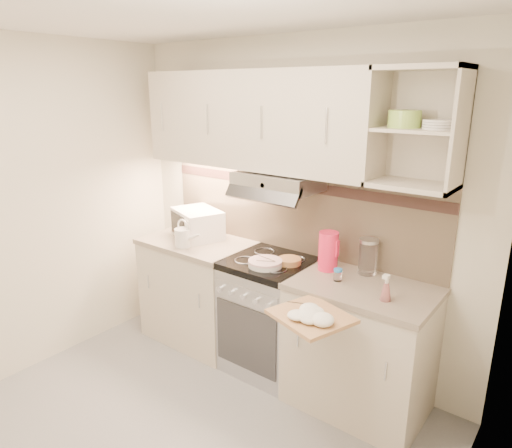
{
  "coord_description": "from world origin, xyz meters",
  "views": [
    {
      "loc": [
        1.85,
        -1.47,
        2.12
      ],
      "look_at": [
        -0.02,
        0.95,
        1.21
      ],
      "focal_mm": 32.0,
      "sensor_mm": 36.0,
      "label": 1
    }
  ],
  "objects_px": {
    "microwave": "(197,224)",
    "cutting_board": "(311,316)",
    "spray_bottle": "(386,290)",
    "plate_stack": "(265,263)",
    "glass_jar": "(368,256)",
    "pink_pitcher": "(328,251)",
    "watering_can": "(184,237)",
    "electric_range": "(269,314)"
  },
  "relations": [
    {
      "from": "electric_range",
      "to": "spray_bottle",
      "type": "distance_m",
      "value": 1.08
    },
    {
      "from": "plate_stack",
      "to": "pink_pitcher",
      "type": "xyz_separation_m",
      "value": [
        0.38,
        0.22,
        0.11
      ]
    },
    {
      "from": "plate_stack",
      "to": "glass_jar",
      "type": "xyz_separation_m",
      "value": [
        0.63,
        0.32,
        0.1
      ]
    },
    {
      "from": "watering_can",
      "to": "glass_jar",
      "type": "bearing_deg",
      "value": 15.37
    },
    {
      "from": "microwave",
      "to": "cutting_board",
      "type": "distance_m",
      "value": 1.59
    },
    {
      "from": "watering_can",
      "to": "pink_pitcher",
      "type": "distance_m",
      "value": 1.19
    },
    {
      "from": "spray_bottle",
      "to": "microwave",
      "type": "bearing_deg",
      "value": 174.67
    },
    {
      "from": "watering_can",
      "to": "pink_pitcher",
      "type": "xyz_separation_m",
      "value": [
        1.16,
        0.27,
        0.06
      ]
    },
    {
      "from": "electric_range",
      "to": "pink_pitcher",
      "type": "bearing_deg",
      "value": 12.71
    },
    {
      "from": "spray_bottle",
      "to": "plate_stack",
      "type": "bearing_deg",
      "value": -179.37
    },
    {
      "from": "watering_can",
      "to": "cutting_board",
      "type": "xyz_separation_m",
      "value": [
        1.4,
        -0.35,
        -0.11
      ]
    },
    {
      "from": "watering_can",
      "to": "glass_jar",
      "type": "height_order",
      "value": "glass_jar"
    },
    {
      "from": "microwave",
      "to": "cutting_board",
      "type": "height_order",
      "value": "microwave"
    },
    {
      "from": "glass_jar",
      "to": "plate_stack",
      "type": "bearing_deg",
      "value": -153.35
    },
    {
      "from": "electric_range",
      "to": "glass_jar",
      "type": "height_order",
      "value": "glass_jar"
    },
    {
      "from": "spray_bottle",
      "to": "glass_jar",
      "type": "bearing_deg",
      "value": 130.32
    },
    {
      "from": "glass_jar",
      "to": "microwave",
      "type": "bearing_deg",
      "value": -174.9
    },
    {
      "from": "spray_bottle",
      "to": "cutting_board",
      "type": "height_order",
      "value": "spray_bottle"
    },
    {
      "from": "pink_pitcher",
      "to": "spray_bottle",
      "type": "height_order",
      "value": "pink_pitcher"
    },
    {
      "from": "electric_range",
      "to": "glass_jar",
      "type": "bearing_deg",
      "value": 16.22
    },
    {
      "from": "pink_pitcher",
      "to": "spray_bottle",
      "type": "bearing_deg",
      "value": -20.12
    },
    {
      "from": "microwave",
      "to": "plate_stack",
      "type": "bearing_deg",
      "value": 8.83
    },
    {
      "from": "plate_stack",
      "to": "watering_can",
      "type": "bearing_deg",
      "value": -176.22
    },
    {
      "from": "microwave",
      "to": "cutting_board",
      "type": "xyz_separation_m",
      "value": [
        1.48,
        -0.58,
        -0.15
      ]
    },
    {
      "from": "watering_can",
      "to": "cutting_board",
      "type": "height_order",
      "value": "watering_can"
    },
    {
      "from": "electric_range",
      "to": "cutting_board",
      "type": "height_order",
      "value": "electric_range"
    },
    {
      "from": "pink_pitcher",
      "to": "cutting_board",
      "type": "bearing_deg",
      "value": -65.98
    },
    {
      "from": "spray_bottle",
      "to": "cutting_board",
      "type": "xyz_separation_m",
      "value": [
        -0.28,
        -0.4,
        -0.1
      ]
    },
    {
      "from": "plate_stack",
      "to": "glass_jar",
      "type": "distance_m",
      "value": 0.72
    },
    {
      "from": "microwave",
      "to": "pink_pitcher",
      "type": "relative_size",
      "value": 1.87
    },
    {
      "from": "microwave",
      "to": "cutting_board",
      "type": "bearing_deg",
      "value": -0.58
    },
    {
      "from": "glass_jar",
      "to": "pink_pitcher",
      "type": "bearing_deg",
      "value": -158.04
    },
    {
      "from": "watering_can",
      "to": "spray_bottle",
      "type": "relative_size",
      "value": 1.48
    },
    {
      "from": "electric_range",
      "to": "plate_stack",
      "type": "relative_size",
      "value": 3.68
    },
    {
      "from": "electric_range",
      "to": "watering_can",
      "type": "bearing_deg",
      "value": -166.75
    },
    {
      "from": "electric_range",
      "to": "pink_pitcher",
      "type": "height_order",
      "value": "pink_pitcher"
    },
    {
      "from": "plate_stack",
      "to": "pink_pitcher",
      "type": "bearing_deg",
      "value": 29.51
    },
    {
      "from": "glass_jar",
      "to": "cutting_board",
      "type": "bearing_deg",
      "value": -90.99
    },
    {
      "from": "electric_range",
      "to": "spray_bottle",
      "type": "height_order",
      "value": "spray_bottle"
    },
    {
      "from": "microwave",
      "to": "watering_can",
      "type": "xyz_separation_m",
      "value": [
        0.08,
        -0.24,
        -0.04
      ]
    },
    {
      "from": "spray_bottle",
      "to": "cutting_board",
      "type": "relative_size",
      "value": 0.44
    },
    {
      "from": "spray_bottle",
      "to": "cutting_board",
      "type": "distance_m",
      "value": 0.49
    }
  ]
}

